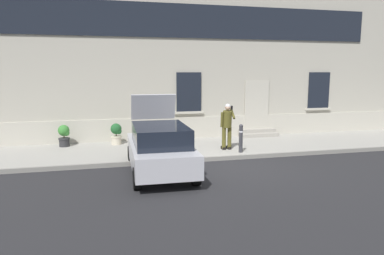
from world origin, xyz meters
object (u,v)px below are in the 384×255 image
at_px(bollard_far_left, 137,142).
at_px(person_on_phone, 227,123).
at_px(planter_cream, 116,133).
at_px(planter_terracotta, 166,132).
at_px(hatchback_car_silver, 160,148).
at_px(bollard_near_person, 241,137).
at_px(planter_charcoal, 64,135).

distance_m(bollard_far_left, person_on_phone, 3.52).
distance_m(bollard_far_left, planter_cream, 2.65).
xyz_separation_m(bollard_far_left, planter_terracotta, (1.44, 2.53, -0.11)).
distance_m(hatchback_car_silver, person_on_phone, 3.57).
height_order(bollard_near_person, person_on_phone, person_on_phone).
height_order(bollard_near_person, bollard_far_left, same).
height_order(bollard_far_left, planter_terracotta, bollard_far_left).
relative_size(bollard_near_person, planter_charcoal, 1.22).
distance_m(bollard_near_person, person_on_phone, 0.80).
distance_m(planter_charcoal, planter_cream, 2.02).
height_order(bollard_near_person, planter_terracotta, bollard_near_person).
bearing_deg(bollard_near_person, person_on_phone, 120.38).
bearing_deg(planter_terracotta, bollard_far_left, -119.66).
distance_m(person_on_phone, planter_cream, 4.53).
relative_size(hatchback_car_silver, planter_charcoal, 4.77).
relative_size(person_on_phone, planter_cream, 2.04).
bearing_deg(bollard_far_left, planter_cream, 102.59).
xyz_separation_m(planter_charcoal, planter_terracotta, (4.03, -0.14, 0.00)).
distance_m(hatchback_car_silver, bollard_far_left, 1.61).
height_order(person_on_phone, planter_charcoal, person_on_phone).
bearing_deg(person_on_phone, bollard_far_left, -153.54).
bearing_deg(bollard_near_person, hatchback_car_silver, -154.86).
relative_size(bollard_far_left, planter_cream, 1.22).
relative_size(hatchback_car_silver, person_on_phone, 2.34).
xyz_separation_m(bollard_near_person, planter_cream, (-4.36, 2.59, -0.11)).
relative_size(planter_charcoal, planter_cream, 1.00).
relative_size(hatchback_car_silver, planter_terracotta, 4.77).
height_order(hatchback_car_silver, bollard_far_left, hatchback_car_silver).
bearing_deg(planter_terracotta, planter_cream, 178.26).
xyz_separation_m(bollard_far_left, person_on_phone, (3.45, 0.57, 0.44)).
distance_m(planter_cream, planter_terracotta, 2.02).
height_order(hatchback_car_silver, bollard_near_person, hatchback_car_silver).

